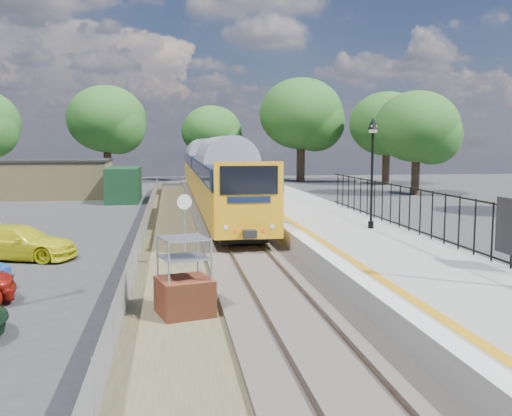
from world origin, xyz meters
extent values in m
plane|color=#2D2D30|center=(0.00, 0.00, 0.00)|extent=(120.00, 120.00, 0.00)
cube|color=#473F38|center=(0.00, 10.00, 0.10)|extent=(3.40, 80.00, 0.20)
cube|color=#4C472D|center=(-2.90, 8.00, 0.03)|extent=(2.60, 70.00, 0.06)
cube|color=brown|center=(-0.72, 10.00, 0.22)|extent=(0.07, 80.00, 0.14)
cube|color=brown|center=(0.72, 10.00, 0.22)|extent=(0.07, 80.00, 0.14)
cube|color=gray|center=(4.20, 8.00, 0.45)|extent=(5.00, 70.00, 0.90)
cube|color=silver|center=(1.95, 8.00, 0.91)|extent=(0.50, 70.00, 0.01)
cube|color=orange|center=(2.45, 8.00, 0.91)|extent=(0.30, 70.00, 0.01)
cylinder|color=black|center=(5.30, 6.00, 1.05)|extent=(0.24, 0.24, 0.30)
cylinder|color=black|center=(5.30, 6.00, 2.90)|extent=(0.10, 0.10, 3.70)
cube|color=black|center=(5.30, 6.00, 4.85)|extent=(0.08, 0.08, 0.30)
cube|color=beige|center=(5.30, 6.00, 5.02)|extent=(0.26, 0.26, 0.30)
cone|color=black|center=(5.30, 6.00, 5.25)|extent=(0.44, 0.44, 0.50)
cube|color=black|center=(6.55, 2.50, 2.65)|extent=(0.05, 26.00, 0.05)
cube|color=black|center=(6.50, -2.00, 2.10)|extent=(0.08, 1.40, 1.60)
cube|color=tan|center=(-12.00, 32.00, 1.50)|extent=(8.00, 6.00, 3.00)
cube|color=black|center=(-12.00, 32.00, 3.05)|extent=(8.20, 6.20, 0.15)
cube|color=#143720|center=(-6.50, 28.00, 1.30)|extent=(2.40, 6.00, 2.60)
cylinder|color=#332319|center=(-10.00, 50.00, 1.92)|extent=(0.88, 0.88, 3.85)
ellipsoid|color=#26531B|center=(-10.00, 50.00, 7.15)|extent=(8.80, 8.80, 7.48)
cylinder|color=#332319|center=(2.00, 52.00, 1.57)|extent=(0.72, 0.72, 3.15)
ellipsoid|color=#26531B|center=(2.00, 52.00, 5.85)|extent=(7.20, 7.20, 6.12)
cylinder|color=#332319|center=(12.00, 48.00, 2.10)|extent=(0.96, 0.96, 4.20)
ellipsoid|color=#26531B|center=(12.00, 48.00, 7.80)|extent=(9.60, 9.60, 8.16)
cylinder|color=#332319|center=(20.00, 42.00, 1.75)|extent=(0.80, 0.80, 3.50)
ellipsoid|color=#26531B|center=(20.00, 42.00, 6.50)|extent=(8.00, 8.00, 6.80)
cylinder|color=#332319|center=(18.00, 30.00, 1.57)|extent=(0.72, 0.72, 3.15)
ellipsoid|color=#26531B|center=(18.00, 30.00, 5.85)|extent=(7.20, 7.20, 6.12)
cube|color=orange|center=(0.00, 15.11, 1.69)|extent=(2.80, 20.00, 1.90)
cube|color=#0F1B38|center=(0.00, 15.11, 2.99)|extent=(2.82, 20.00, 0.90)
cube|color=black|center=(0.00, 15.11, 2.99)|extent=(2.82, 18.00, 0.70)
cube|color=black|center=(0.00, 15.11, 0.51)|extent=(2.00, 18.00, 0.45)
cube|color=orange|center=(0.00, 35.71, 1.69)|extent=(2.80, 20.00, 1.90)
cube|color=#0F1B38|center=(0.00, 35.71, 2.99)|extent=(2.82, 20.00, 0.90)
cube|color=black|center=(0.00, 35.71, 2.99)|extent=(2.82, 18.00, 0.70)
cube|color=black|center=(0.00, 35.71, 0.51)|extent=(2.00, 18.00, 0.45)
cube|color=black|center=(0.00, 4.90, 3.04)|extent=(2.24, 0.04, 1.10)
cube|color=brown|center=(-2.67, -2.23, 0.50)|extent=(1.60, 1.60, 1.00)
cylinder|color=#999EA3|center=(-2.50, 3.51, 1.19)|extent=(0.06, 0.06, 2.39)
cylinder|color=silver|center=(-2.50, 3.46, 2.39)|extent=(0.53, 0.16, 0.53)
imported|color=yellow|center=(-8.79, 6.07, 0.65)|extent=(4.84, 3.06, 1.31)
camera|label=1|loc=(-2.98, -16.63, 4.45)|focal=40.00mm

